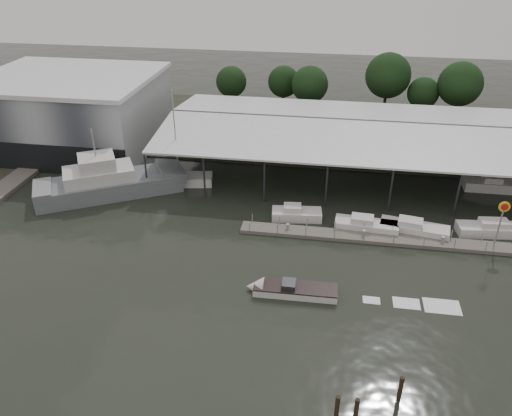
# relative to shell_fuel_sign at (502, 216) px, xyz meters

# --- Properties ---
(ground) EXTENTS (200.00, 200.00, 0.00)m
(ground) POSITION_rel_shell_fuel_sign_xyz_m (-27.00, -9.99, -3.93)
(ground) COLOR black
(ground) RESTS_ON ground
(land_strip_far) EXTENTS (140.00, 30.00, 0.30)m
(land_strip_far) POSITION_rel_shell_fuel_sign_xyz_m (-27.00, 32.01, -3.83)
(land_strip_far) COLOR #333729
(land_strip_far) RESTS_ON ground
(land_strip_west) EXTENTS (20.00, 40.00, 0.30)m
(land_strip_west) POSITION_rel_shell_fuel_sign_xyz_m (-67.00, 20.01, -3.83)
(land_strip_west) COLOR #333729
(land_strip_west) RESTS_ON ground
(storage_warehouse) EXTENTS (24.50, 20.50, 10.50)m
(storage_warehouse) POSITION_rel_shell_fuel_sign_xyz_m (-55.00, 19.95, 1.36)
(storage_warehouse) COLOR #A0A5AB
(storage_warehouse) RESTS_ON ground
(covered_boat_shed) EXTENTS (58.24, 24.00, 6.96)m
(covered_boat_shed) POSITION_rel_shell_fuel_sign_xyz_m (-10.00, 18.01, 2.20)
(covered_boat_shed) COLOR white
(covered_boat_shed) RESTS_ON ground
(trawler_dock) EXTENTS (3.00, 18.00, 0.50)m
(trawler_dock) POSITION_rel_shell_fuel_sign_xyz_m (-57.00, 4.01, -3.68)
(trawler_dock) COLOR #625C56
(trawler_dock) RESTS_ON ground
(floating_dock) EXTENTS (28.00, 2.00, 1.40)m
(floating_dock) POSITION_rel_shell_fuel_sign_xyz_m (-12.00, 0.01, -3.72)
(floating_dock) COLOR #625C56
(floating_dock) RESTS_ON ground
(shell_fuel_sign) EXTENTS (1.10, 0.18, 5.55)m
(shell_fuel_sign) POSITION_rel_shell_fuel_sign_xyz_m (0.00, 0.00, 0.00)
(shell_fuel_sign) COLOR gray
(shell_fuel_sign) RESTS_ON ground
(grey_trawler) EXTENTS (18.04, 13.18, 8.84)m
(grey_trawler) POSITION_rel_shell_fuel_sign_xyz_m (-43.40, 5.60, -2.35)
(grey_trawler) COLOR slate
(grey_trawler) RESTS_ON ground
(white_sailboat) EXTENTS (9.69, 4.23, 12.43)m
(white_sailboat) POSITION_rel_shell_fuel_sign_xyz_m (-36.56, 9.40, -3.28)
(white_sailboat) COLOR white
(white_sailboat) RESTS_ON ground
(speedboat_underway) EXTENTS (19.11, 2.60, 2.00)m
(speedboat_underway) POSITION_rel_shell_fuel_sign_xyz_m (-19.92, -10.22, -3.53)
(speedboat_underway) COLOR white
(speedboat_underway) RESTS_ON ground
(moored_cruiser_0) EXTENTS (5.73, 2.76, 1.70)m
(moored_cruiser_0) POSITION_rel_shell_fuel_sign_xyz_m (-20.37, 3.10, -3.31)
(moored_cruiser_0) COLOR white
(moored_cruiser_0) RESTS_ON ground
(moored_cruiser_1) EXTENTS (6.86, 2.70, 1.70)m
(moored_cruiser_1) POSITION_rel_shell_fuel_sign_xyz_m (-12.72, 1.82, -3.31)
(moored_cruiser_1) COLOR white
(moored_cruiser_1) RESTS_ON ground
(moored_cruiser_2) EXTENTS (7.42, 3.48, 1.70)m
(moored_cruiser_2) POSITION_rel_shell_fuel_sign_xyz_m (-7.68, 2.01, -3.31)
(moored_cruiser_2) COLOR white
(moored_cruiser_2) RESTS_ON ground
(moored_cruiser_3) EXTENTS (8.57, 3.07, 1.70)m
(moored_cruiser_3) POSITION_rel_shell_fuel_sign_xyz_m (1.06, 3.20, -3.31)
(moored_cruiser_3) COLOR white
(moored_cruiser_3) RESTS_ON ground
(horizon_tree_line) EXTENTS (68.50, 9.39, 11.16)m
(horizon_tree_line) POSITION_rel_shell_fuel_sign_xyz_m (-4.18, 38.50, 2.28)
(horizon_tree_line) COLOR black
(horizon_tree_line) RESTS_ON ground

